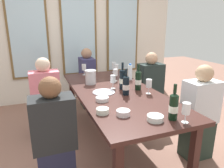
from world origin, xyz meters
TOP-DOWN VIEW (x-y plane):
  - ground_plane at (0.00, 0.00)m, footprint 12.00×12.00m
  - back_wall_with_windows at (0.00, 2.02)m, footprint 4.14×0.10m
  - dining_table at (0.00, 0.00)m, footprint 0.94×2.16m
  - white_plate_0 at (-0.16, -0.01)m, footprint 0.27×0.27m
  - metal_pitcher at (-0.21, 0.41)m, footprint 0.16×0.16m
  - wine_bottle_0 at (0.05, -0.18)m, footprint 0.08×0.08m
  - wine_bottle_1 at (0.27, -0.06)m, footprint 0.08×0.08m
  - wine_bottle_2 at (0.10, 0.04)m, footprint 0.08×0.08m
  - wine_bottle_3 at (0.16, -0.91)m, footprint 0.08×0.08m
  - tasting_bowl_0 at (-0.27, -0.27)m, footprint 0.14×0.14m
  - tasting_bowl_1 at (0.01, -0.88)m, footprint 0.14×0.14m
  - tasting_bowl_2 at (-0.36, -0.58)m, footprint 0.12×0.12m
  - tasting_bowl_3 at (-0.20, -0.68)m, footprint 0.12×0.12m
  - water_bottle at (0.39, 0.41)m, footprint 0.06×0.06m
  - wine_glass_0 at (0.32, -0.24)m, footprint 0.07×0.07m
  - wine_glass_1 at (0.34, 0.95)m, footprint 0.07×0.07m
  - wine_glass_2 at (0.31, 0.76)m, footprint 0.07×0.07m
  - wine_glass_3 at (-0.00, 0.10)m, footprint 0.07×0.07m
  - wine_glass_4 at (0.16, 0.43)m, footprint 0.07×0.07m
  - wine_glass_5 at (0.22, -0.99)m, footprint 0.07×0.07m
  - wine_glass_6 at (-0.17, 0.95)m, footprint 0.07×0.07m
  - seated_person_0 at (-0.80, 0.57)m, footprint 0.38×0.24m
  - seated_person_1 at (0.80, 0.52)m, footprint 0.38×0.24m
  - seated_person_2 at (-0.80, -0.51)m, footprint 0.38×0.24m
  - seated_person_3 at (0.80, -0.57)m, footprint 0.38×0.24m
  - seated_person_4 at (0.00, 1.43)m, footprint 0.24×0.38m

SIDE VIEW (x-z plane):
  - ground_plane at x=0.00m, z-range 0.00..0.00m
  - seated_person_0 at x=-0.80m, z-range -0.03..1.08m
  - seated_person_1 at x=0.80m, z-range -0.03..1.08m
  - seated_person_2 at x=-0.80m, z-range -0.03..1.08m
  - seated_person_3 at x=0.80m, z-range -0.03..1.08m
  - seated_person_4 at x=0.00m, z-range -0.03..1.08m
  - dining_table at x=0.00m, z-range 0.30..1.04m
  - white_plate_0 at x=-0.16m, z-range 0.74..0.75m
  - tasting_bowl_0 at x=-0.27m, z-range 0.74..0.78m
  - tasting_bowl_1 at x=0.01m, z-range 0.74..0.79m
  - tasting_bowl_3 at x=-0.20m, z-range 0.74..0.79m
  - tasting_bowl_2 at x=-0.36m, z-range 0.74..0.79m
  - metal_pitcher at x=-0.21m, z-range 0.74..0.93m
  - water_bottle at x=0.39m, z-range 0.73..0.97m
  - wine_bottle_0 at x=0.05m, z-range 0.70..1.01m
  - wine_glass_3 at x=0.00m, z-range 0.77..0.94m
  - wine_glass_0 at x=0.32m, z-range 0.77..0.94m
  - wine_glass_5 at x=0.22m, z-range 0.77..0.94m
  - wine_glass_6 at x=-0.17m, z-range 0.77..0.94m
  - wine_bottle_3 at x=0.16m, z-range 0.70..1.02m
  - wine_glass_1 at x=0.34m, z-range 0.77..0.95m
  - wine_glass_2 at x=0.31m, z-range 0.77..0.95m
  - wine_glass_4 at x=0.16m, z-range 0.77..0.95m
  - wine_bottle_1 at x=0.27m, z-range 0.70..1.03m
  - wine_bottle_2 at x=0.10m, z-range 0.70..1.04m
  - back_wall_with_windows at x=0.00m, z-range 0.00..2.90m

